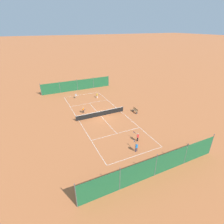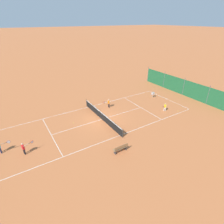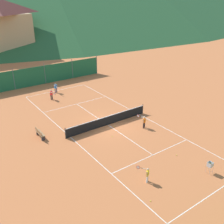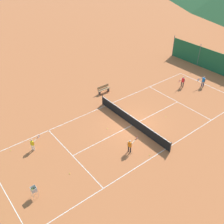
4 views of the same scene
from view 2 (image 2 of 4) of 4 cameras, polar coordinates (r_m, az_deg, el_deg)
The scene contains 16 objects.
ground_plane at distance 22.30m, azimuth -3.32°, elevation -2.39°, with size 600.00×600.00×0.00m, color #BC6638.
court_line_markings at distance 22.29m, azimuth -3.32°, elevation -2.39°, with size 8.25×23.85×0.01m.
tennis_net at distance 22.05m, azimuth -3.35°, elevation -1.27°, with size 9.18×0.08×1.06m.
windscreen_fence_near at distance 31.48m, azimuth 22.31°, elevation 7.48°, with size 17.28×0.08×2.90m.
player_near_baseline at distance 25.05m, azimuth 16.90°, elevation 1.69°, with size 0.50×0.97×1.13m.
player_far_baseline at distance 24.96m, azimuth -1.13°, elevation 3.02°, with size 0.40×1.06×1.23m.
player_near_service at distance 19.73m, azimuth -32.81°, elevation -9.35°, with size 0.45×1.07×1.31m.
player_far_service at distance 18.46m, azimuth -26.87°, elevation -10.33°, with size 0.41×1.10×1.28m.
tennis_ball_near_corner at distance 25.87m, azimuth 20.77°, elevation 0.33°, with size 0.07×0.07×0.07m, color #CCE033.
tennis_ball_alley_left at distance 22.52m, azimuth 2.67°, elevation -1.94°, with size 0.07×0.07×0.07m, color #CCE033.
tennis_ball_alley_right at distance 21.99m, azimuth -12.44°, elevation -3.44°, with size 0.07×0.07×0.07m, color #CCE033.
tennis_ball_far_corner at distance 27.28m, azimuth 9.14°, elevation 3.34°, with size 0.07×0.07×0.07m, color #CCE033.
tennis_ball_service_box at distance 25.87m, azimuth -4.44°, elevation 2.21°, with size 0.07×0.07×0.07m, color #CCE033.
tennis_ball_mid_court at distance 22.82m, azimuth -2.23°, elevation -1.49°, with size 0.07×0.07×0.07m, color #CCE033.
ball_hopper at distance 29.02m, azimuth 13.19°, elevation 5.84°, with size 0.36×0.36×0.89m.
courtside_bench at distance 16.96m, azimuth 2.79°, elevation -11.71°, with size 0.36×1.50×0.84m.
Camera 2 is at (-16.94, 9.08, 11.30)m, focal length 28.00 mm.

